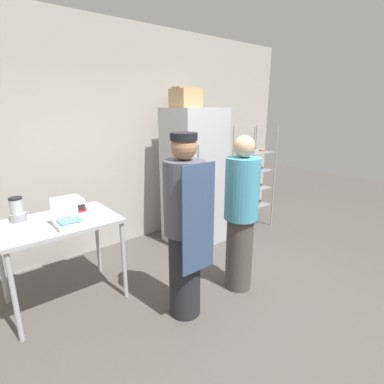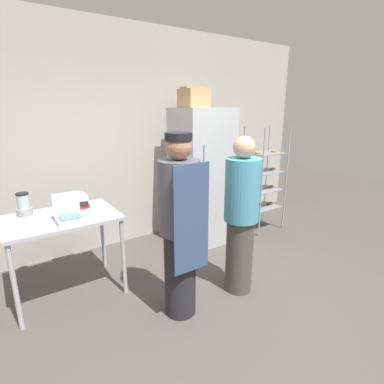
{
  "view_description": "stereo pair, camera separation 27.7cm",
  "coord_description": "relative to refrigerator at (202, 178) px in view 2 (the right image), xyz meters",
  "views": [
    {
      "loc": [
        -1.94,
        -1.59,
        1.94
      ],
      "look_at": [
        -0.02,
        0.73,
        1.09
      ],
      "focal_mm": 28.0,
      "sensor_mm": 36.0,
      "label": 1
    },
    {
      "loc": [
        -1.71,
        -1.75,
        1.94
      ],
      "look_at": [
        -0.02,
        0.73,
        1.09
      ],
      "focal_mm": 28.0,
      "sensor_mm": 36.0,
      "label": 2
    }
  ],
  "objects": [
    {
      "name": "ground_plane",
      "position": [
        -0.75,
        -1.61,
        -0.97
      ],
      "size": [
        14.0,
        14.0,
        0.0
      ],
      "primitive_type": "plane",
      "color": "#4C4742"
    },
    {
      "name": "back_wall",
      "position": [
        -0.75,
        0.7,
        0.55
      ],
      "size": [
        6.4,
        0.12,
        3.03
      ],
      "primitive_type": "cube",
      "color": "#ADA89E",
      "rests_on": "ground_plane"
    },
    {
      "name": "refrigerator",
      "position": [
        0.0,
        0.0,
        0.0
      ],
      "size": [
        0.76,
        0.68,
        1.94
      ],
      "color": "#ADAFB5",
      "rests_on": "ground_plane"
    },
    {
      "name": "baking_rack",
      "position": [
        1.1,
        -0.17,
        -0.16
      ],
      "size": [
        0.58,
        0.43,
        1.66
      ],
      "color": "#93969B",
      "rests_on": "ground_plane"
    },
    {
      "name": "prep_counter",
      "position": [
        -1.96,
        -0.27,
        -0.19
      ],
      "size": [
        1.07,
        0.76,
        0.88
      ],
      "color": "#ADAFB5",
      "rests_on": "ground_plane"
    },
    {
      "name": "donut_box",
      "position": [
        -1.92,
        -0.48,
        -0.04
      ],
      "size": [
        0.25,
        0.23,
        0.27
      ],
      "color": "white",
      "rests_on": "prep_counter"
    },
    {
      "name": "blender_pitcher",
      "position": [
        -2.26,
        -0.03,
        0.02
      ],
      "size": [
        0.15,
        0.15,
        0.24
      ],
      "color": "#99999E",
      "rests_on": "prep_counter"
    },
    {
      "name": "binder_stack",
      "position": [
        -1.79,
        -0.06,
        -0.02
      ],
      "size": [
        0.29,
        0.28,
        0.14
      ],
      "color": "#B72D2D",
      "rests_on": "prep_counter"
    },
    {
      "name": "cardboard_storage_box",
      "position": [
        -0.09,
        0.09,
        1.09
      ],
      "size": [
        0.33,
        0.33,
        0.26
      ],
      "color": "tan",
      "rests_on": "refrigerator"
    },
    {
      "name": "person_baker",
      "position": [
        -1.14,
        -1.21,
        -0.06
      ],
      "size": [
        0.37,
        0.39,
        1.74
      ],
      "color": "#232328",
      "rests_on": "ground_plane"
    },
    {
      "name": "person_customer",
      "position": [
        -0.41,
        -1.24,
        -0.11
      ],
      "size": [
        0.36,
        0.36,
        1.68
      ],
      "color": "#47423D",
      "rests_on": "ground_plane"
    }
  ]
}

